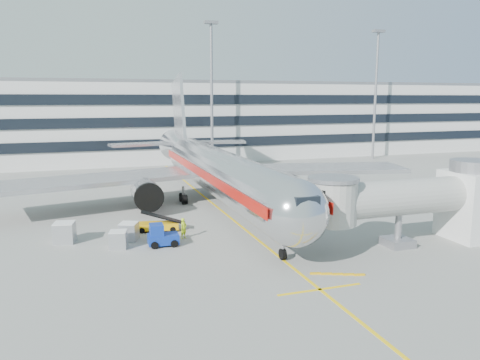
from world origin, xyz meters
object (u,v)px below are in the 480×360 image
object	(u,v)px
belt_loader	(158,225)
cargo_container_right	(64,232)
ramp_worker	(184,228)
cargo_container_front	(129,231)
main_jet	(214,169)
cargo_container_left	(118,240)
baggage_tug	(161,236)

from	to	relation	value
belt_loader	cargo_container_right	xyz separation A→B (m)	(-8.16, -1.03, 0.34)
ramp_worker	cargo_container_front	bearing A→B (deg)	131.49
cargo_container_right	cargo_container_front	xyz separation A→B (m)	(5.33, -1.05, -0.11)
belt_loader	ramp_worker	bearing A→B (deg)	-60.03
main_jet	cargo_container_left	bearing A→B (deg)	-132.79
cargo_container_front	cargo_container_left	bearing A→B (deg)	-117.73
cargo_container_right	ramp_worker	world-z (taller)	ramp_worker
main_jet	cargo_container_front	bearing A→B (deg)	-135.02
cargo_container_left	main_jet	bearing A→B (deg)	47.21
cargo_container_left	cargo_container_right	size ratio (longest dim) A/B	0.84
baggage_tug	main_jet	bearing A→B (deg)	57.95
ramp_worker	main_jet	bearing A→B (deg)	27.22
main_jet	ramp_worker	bearing A→B (deg)	-117.32
belt_loader	cargo_container_front	distance (m)	3.51
baggage_tug	cargo_container_right	xyz separation A→B (m)	(-7.76, 3.60, 0.06)
main_jet	ramp_worker	xyz separation A→B (m)	(-6.11, -11.82, -3.31)
cargo_container_left	ramp_worker	bearing A→B (deg)	9.31
baggage_tug	cargo_container_front	xyz separation A→B (m)	(-2.42, 2.56, -0.05)
baggage_tug	cargo_container_right	bearing A→B (deg)	155.08
main_jet	belt_loader	bearing A→B (deg)	-132.42
main_jet	ramp_worker	world-z (taller)	main_jet
belt_loader	cargo_container_right	size ratio (longest dim) A/B	2.15
main_jet	cargo_container_left	distance (m)	17.73
belt_loader	baggage_tug	distance (m)	4.66
cargo_container_right	ramp_worker	size ratio (longest dim) A/B	1.05
main_jet	belt_loader	xyz separation A→B (m)	(-7.92, -8.67, -3.68)
belt_loader	ramp_worker	size ratio (longest dim) A/B	2.27
baggage_tug	cargo_container_right	world-z (taller)	baggage_tug
cargo_container_front	belt_loader	bearing A→B (deg)	36.25
main_jet	belt_loader	distance (m)	12.31
belt_loader	cargo_container_right	distance (m)	8.23
belt_loader	baggage_tug	bearing A→B (deg)	-94.99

